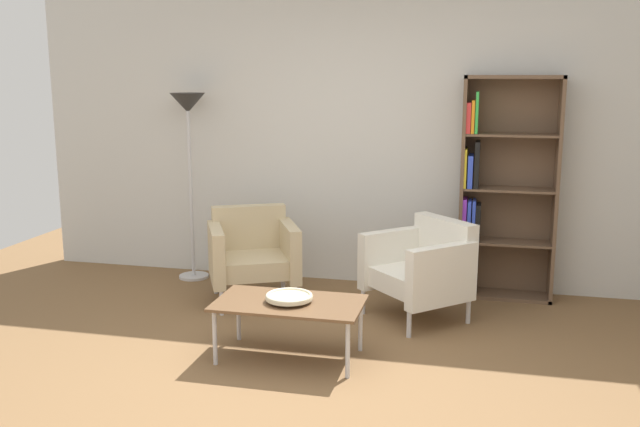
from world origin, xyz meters
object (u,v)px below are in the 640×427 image
at_px(floor_lamp_torchiere, 188,125).
at_px(bookshelf_tall, 499,192).
at_px(decorative_bowl, 289,297).
at_px(armchair_by_bookshelf, 252,252).
at_px(coffee_table_low, 289,306).
at_px(armchair_near_window, 422,267).

bearing_deg(floor_lamp_torchiere, bookshelf_tall, 2.10).
xyz_separation_m(decorative_bowl, armchair_by_bookshelf, (-0.65, 1.15, -0.02)).
relative_size(coffee_table_low, floor_lamp_torchiere, 0.57).
height_order(coffee_table_low, armchair_by_bookshelf, armchair_by_bookshelf).
bearing_deg(armchair_near_window, floor_lamp_torchiere, -149.60).
height_order(armchair_near_window, floor_lamp_torchiere, floor_lamp_torchiere).
xyz_separation_m(coffee_table_low, armchair_near_window, (0.80, 1.03, 0.05)).
height_order(bookshelf_tall, armchair_by_bookshelf, bookshelf_tall).
bearing_deg(armchair_by_bookshelf, coffee_table_low, -86.43).
distance_m(bookshelf_tall, floor_lamp_torchiere, 2.84).
xyz_separation_m(armchair_near_window, armchair_by_bookshelf, (-1.45, 0.13, 0.00)).
relative_size(bookshelf_tall, armchair_by_bookshelf, 2.07).
bearing_deg(bookshelf_tall, decorative_bowl, -128.27).
bearing_deg(coffee_table_low, floor_lamp_torchiere, 130.79).
relative_size(armchair_near_window, floor_lamp_torchiere, 0.55).
bearing_deg(bookshelf_tall, armchair_by_bookshelf, -163.84).
bearing_deg(decorative_bowl, armchair_near_window, 52.03).
xyz_separation_m(coffee_table_low, decorative_bowl, (0.00, 0.00, 0.07)).
relative_size(bookshelf_tall, decorative_bowl, 5.94).
xyz_separation_m(bookshelf_tall, armchair_by_bookshelf, (-2.03, -0.59, -0.50)).
relative_size(armchair_by_bookshelf, floor_lamp_torchiere, 0.53).
height_order(bookshelf_tall, coffee_table_low, bookshelf_tall).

